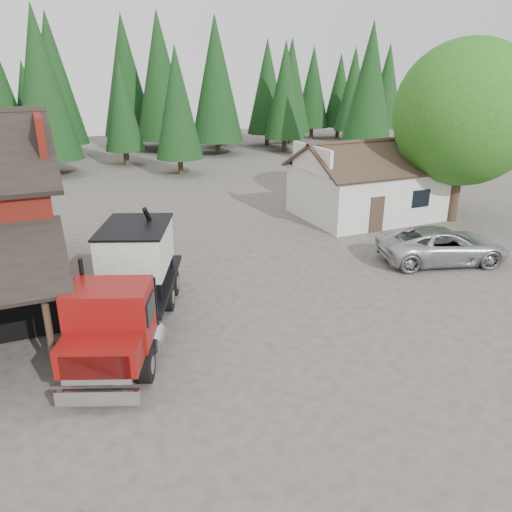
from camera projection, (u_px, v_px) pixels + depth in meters
name	position (u px, v px, depth m)	size (l,w,h in m)	color
ground	(261.00, 373.00, 14.90)	(120.00, 120.00, 0.00)	#4C423C
farmhouse	(368.00, 189.00, 30.35)	(8.60, 6.42, 4.65)	silver
deciduous_tree	(466.00, 119.00, 27.78)	(8.00, 8.00, 10.20)	#382619
conifer_backdrop	(92.00, 158.00, 50.87)	(76.00, 16.00, 16.00)	black
near_pine_b	(177.00, 103.00, 40.78)	(3.96, 3.96, 10.40)	#382619
near_pine_c	(369.00, 89.00, 43.04)	(4.84, 4.84, 12.40)	#382619
near_pine_d	(41.00, 84.00, 39.90)	(5.28, 5.28, 13.40)	#382619
feed_truck	(129.00, 283.00, 16.56)	(5.45, 8.93, 3.93)	black
silver_car	(443.00, 245.00, 23.19)	(2.72, 5.90, 1.64)	#B4B5BC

